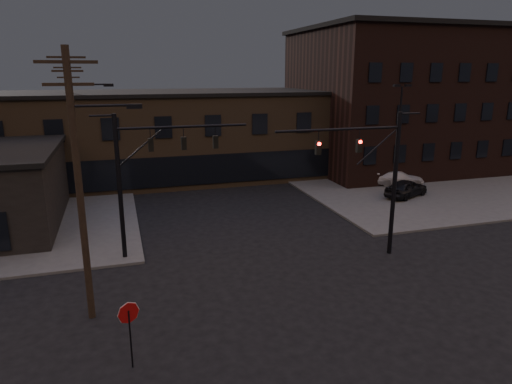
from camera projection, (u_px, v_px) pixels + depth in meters
ground at (318, 307)px, 20.13m from camera, size 140.00×140.00×0.00m
sidewalk_ne at (425, 172)px, 46.67m from camera, size 30.00×30.00×0.15m
building_row at (201, 135)px, 45.00m from camera, size 40.00×12.00×8.00m
building_right at (407, 101)px, 48.60m from camera, size 22.00×16.00×14.00m
traffic_signal_near at (377, 170)px, 24.55m from camera, size 7.12×0.24×8.00m
traffic_signal_far at (143, 169)px, 24.35m from camera, size 7.12×0.24×8.00m
stop_sign at (129, 320)px, 15.57m from camera, size 0.72×0.33×2.48m
utility_pole_near at (80, 182)px, 17.82m from camera, size 3.70×0.28×11.00m
utility_pole_mid at (75, 136)px, 28.57m from camera, size 3.70×0.28×11.50m
utility_pole_far at (73, 123)px, 39.45m from camera, size 2.20×0.28×11.00m
lot_light_a at (399, 132)px, 35.34m from camera, size 1.50×0.28×9.14m
lot_light_b at (424, 123)px, 41.66m from camera, size 1.50×0.28×9.14m
parked_car_lot_a at (406, 188)px, 37.15m from camera, size 4.62×3.31×1.46m
parked_car_lot_b at (399, 178)px, 41.08m from camera, size 4.72×3.21×1.27m
car_crossing at (263, 170)px, 44.61m from camera, size 2.47×5.01×1.58m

